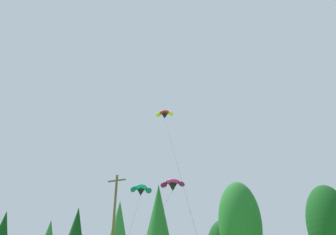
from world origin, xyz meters
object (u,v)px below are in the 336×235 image
at_px(parafoil_kite_high_teal, 141,190).
at_px(parafoil_kite_mid_red_yellow, 165,114).
at_px(parafoil_kite_far_magenta, 173,184).
at_px(utility_pole, 113,231).

bearing_deg(parafoil_kite_high_teal, parafoil_kite_mid_red_yellow, -22.78).
xyz_separation_m(parafoil_kite_high_teal, parafoil_kite_mid_red_yellow, (4.24, -1.78, 9.48)).
relative_size(parafoil_kite_mid_red_yellow, parafoil_kite_far_magenta, 1.65).
height_order(utility_pole, parafoil_kite_high_teal, parafoil_kite_high_teal).
bearing_deg(parafoil_kite_far_magenta, parafoil_kite_high_teal, 142.65).
height_order(parafoil_kite_high_teal, parafoil_kite_far_magenta, parafoil_kite_high_teal).
distance_m(parafoil_kite_high_teal, parafoil_kite_mid_red_yellow, 10.54).
bearing_deg(parafoil_kite_high_teal, utility_pole, -80.36).
relative_size(utility_pole, parafoil_kite_mid_red_yellow, 0.58).
bearing_deg(parafoil_kite_mid_red_yellow, parafoil_kite_far_magenta, -52.58).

